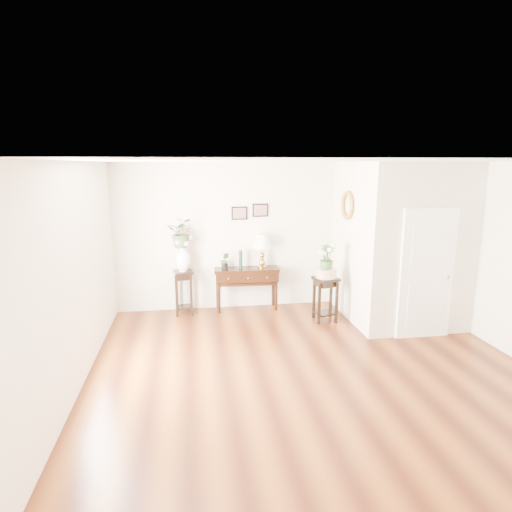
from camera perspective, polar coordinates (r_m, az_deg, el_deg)
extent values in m
cube|color=brown|center=(6.17, 7.22, -14.53)|extent=(6.00, 5.50, 0.02)
cube|color=white|center=(5.51, 8.01, 12.46)|extent=(6.00, 5.50, 0.02)
cube|color=beige|center=(8.30, 2.24, 2.73)|extent=(6.00, 0.02, 2.80)
cube|color=beige|center=(3.28, 21.59, -13.27)|extent=(6.00, 0.02, 2.80)
cube|color=beige|center=(5.63, -23.17, -2.82)|extent=(0.02, 5.50, 2.80)
cube|color=beige|center=(8.08, 18.42, 1.85)|extent=(1.80, 1.95, 2.80)
cube|color=white|center=(7.29, 21.79, -2.28)|extent=(0.90, 0.05, 2.10)
cube|color=black|center=(8.12, -2.23, 5.73)|extent=(0.30, 0.02, 0.25)
cube|color=black|center=(8.17, 0.57, 6.13)|extent=(0.30, 0.02, 0.25)
torus|color=#A2682B|center=(7.72, 12.06, 6.63)|extent=(0.07, 0.51, 0.51)
cube|color=black|center=(8.26, -1.27, -4.37)|extent=(1.24, 0.47, 0.82)
cube|color=#B4893C|center=(8.12, 0.83, 0.86)|extent=(0.45, 0.45, 0.66)
cylinder|color=#0E331C|center=(8.10, -2.07, -0.48)|extent=(0.09, 0.09, 0.35)
imported|color=#315528|center=(8.08, -4.20, -0.68)|extent=(0.17, 0.14, 0.30)
cube|color=black|center=(8.09, -9.58, -4.83)|extent=(0.38, 0.38, 0.83)
imported|color=#315528|center=(7.84, -9.86, 2.82)|extent=(0.57, 0.52, 0.55)
cube|color=black|center=(7.76, 9.20, -5.69)|extent=(0.46, 0.46, 0.80)
cylinder|color=beige|center=(7.63, 9.33, -2.25)|extent=(0.40, 0.40, 0.16)
imported|color=#315528|center=(7.57, 9.40, -0.27)|extent=(0.29, 0.29, 0.46)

